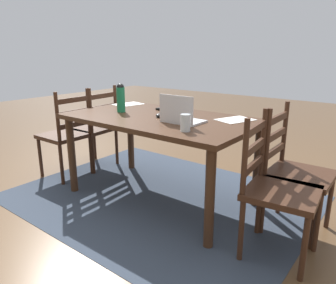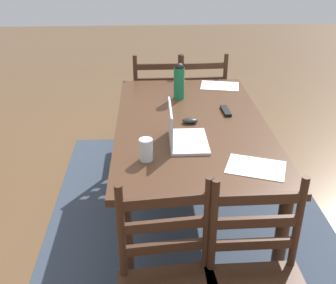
# 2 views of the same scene
# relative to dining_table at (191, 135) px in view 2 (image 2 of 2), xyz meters

# --- Properties ---
(ground_plane) EXTENTS (14.00, 14.00, 0.00)m
(ground_plane) POSITION_rel_dining_table_xyz_m (0.00, 0.00, -0.68)
(ground_plane) COLOR brown
(area_rug) EXTENTS (2.60, 2.01, 0.01)m
(area_rug) POSITION_rel_dining_table_xyz_m (0.00, 0.00, -0.68)
(area_rug) COLOR #333D4C
(area_rug) RESTS_ON ground
(dining_table) EXTENTS (1.68, 0.96, 0.77)m
(dining_table) POSITION_rel_dining_table_xyz_m (0.00, 0.00, 0.00)
(dining_table) COLOR #422819
(dining_table) RESTS_ON ground
(chair_right_far) EXTENTS (0.45, 0.45, 0.95)m
(chair_right_far) POSITION_rel_dining_table_xyz_m (1.13, 0.19, -0.22)
(chair_right_far) COLOR #3D2316
(chair_right_far) RESTS_ON ground
(chair_right_near) EXTENTS (0.47, 0.47, 0.95)m
(chair_right_near) POSITION_rel_dining_table_xyz_m (1.13, -0.19, -0.22)
(chair_right_near) COLOR #3D2316
(chair_right_near) RESTS_ON ground
(laptop) EXTENTS (0.32, 0.22, 0.23)m
(laptop) POSITION_rel_dining_table_xyz_m (-0.29, 0.09, 0.15)
(laptop) COLOR silver
(laptop) RESTS_ON dining_table
(water_bottle) EXTENTS (0.08, 0.08, 0.26)m
(water_bottle) POSITION_rel_dining_table_xyz_m (0.43, 0.05, 0.23)
(water_bottle) COLOR #197247
(water_bottle) RESTS_ON dining_table
(drinking_glass) EXTENTS (0.07, 0.07, 0.12)m
(drinking_glass) POSITION_rel_dining_table_xyz_m (-0.47, 0.29, 0.15)
(drinking_glass) COLOR silver
(drinking_glass) RESTS_ON dining_table
(computer_mouse) EXTENTS (0.07, 0.10, 0.03)m
(computer_mouse) POSITION_rel_dining_table_xyz_m (-0.02, 0.01, 0.11)
(computer_mouse) COLOR black
(computer_mouse) RESTS_ON dining_table
(tv_remote) EXTENTS (0.17, 0.05, 0.02)m
(tv_remote) POSITION_rel_dining_table_xyz_m (0.15, -0.25, 0.10)
(tv_remote) COLOR black
(tv_remote) RESTS_ON dining_table
(paper_stack_left) EXTENTS (0.26, 0.33, 0.00)m
(paper_stack_left) POSITION_rel_dining_table_xyz_m (0.68, -0.30, 0.09)
(paper_stack_left) COLOR white
(paper_stack_left) RESTS_ON dining_table
(paper_stack_right) EXTENTS (0.30, 0.35, 0.00)m
(paper_stack_right) POSITION_rel_dining_table_xyz_m (-0.59, -0.28, 0.09)
(paper_stack_right) COLOR white
(paper_stack_right) RESTS_ON dining_table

